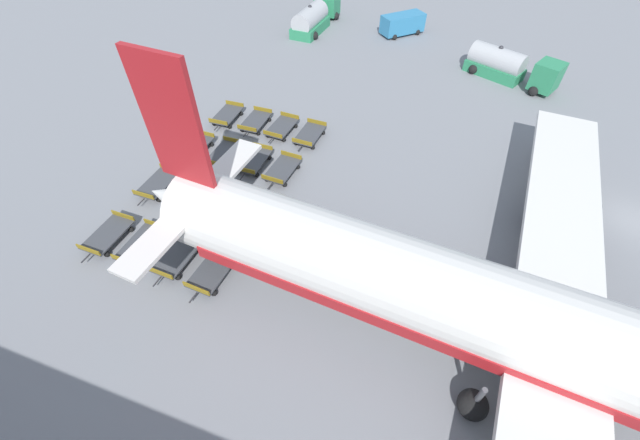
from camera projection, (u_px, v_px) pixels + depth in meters
The scene contains 21 objects.
ground_plane at pixel (631, 221), 25.45m from camera, with size 500.00×500.00×0.00m, color gray.
airplane at pixel (592, 351), 15.99m from camera, with size 39.49×46.22×12.12m.
fuel_tanker_primary at pixel (507, 67), 37.56m from camera, with size 5.78×8.79×2.91m.
fuel_tanker_secondary at pixel (314, 18), 46.10m from camera, with size 9.25×3.93×3.01m.
service_van at pixel (403, 24), 45.06m from camera, with size 4.93×4.94×2.17m.
baggage_dolly_row_near_col_a at pixel (227, 115), 33.13m from camera, with size 3.77×1.82×0.92m.
baggage_dolly_row_near_col_b at pixel (195, 147), 30.11m from camera, with size 3.79×1.88×0.92m.
baggage_dolly_row_near_col_c at pixel (158, 184), 27.18m from camera, with size 3.78×1.85×0.92m.
baggage_dolly_row_near_col_d at pixel (108, 235), 23.97m from camera, with size 3.78×1.86×0.92m.
baggage_dolly_row_mid_a_col_a at pixel (255, 121), 32.49m from camera, with size 3.76×1.81×0.92m.
baggage_dolly_row_mid_a_col_b at pixel (224, 154), 29.49m from camera, with size 3.77×1.82×0.92m.
baggage_dolly_row_mid_a_col_c at pixel (188, 193), 26.53m from camera, with size 3.80×1.90×0.92m.
baggage_dolly_row_mid_a_col_d at pixel (142, 244), 23.46m from camera, with size 3.78×1.84×0.92m.
baggage_dolly_row_mid_b_col_a at pixel (282, 127), 31.89m from camera, with size 3.82×1.96×0.92m.
baggage_dolly_row_mid_b_col_b at pixel (254, 161), 28.94m from camera, with size 3.77×1.82×0.92m.
baggage_dolly_row_mid_b_col_c at pixel (218, 205), 25.78m from camera, with size 3.79×1.88×0.92m.
baggage_dolly_row_mid_b_col_d at pixel (177, 256), 22.84m from camera, with size 3.80×1.91×0.92m.
baggage_dolly_row_far_col_a at pixel (310, 135), 31.20m from camera, with size 3.80×1.92×0.92m.
baggage_dolly_row_far_col_b at pixel (282, 170), 28.23m from camera, with size 3.81×1.96×0.92m.
baggage_dolly_row_far_col_c at pixel (255, 212), 25.28m from camera, with size 3.77×1.84×0.92m.
baggage_dolly_row_far_col_d at pixel (213, 271), 22.13m from camera, with size 3.81×1.96×0.92m.
Camera 1 is at (23.04, -13.39, 18.61)m, focal length 22.00 mm.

